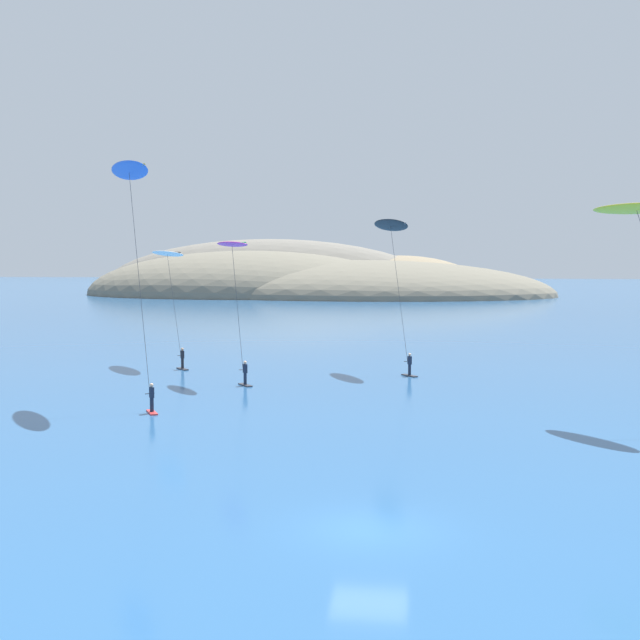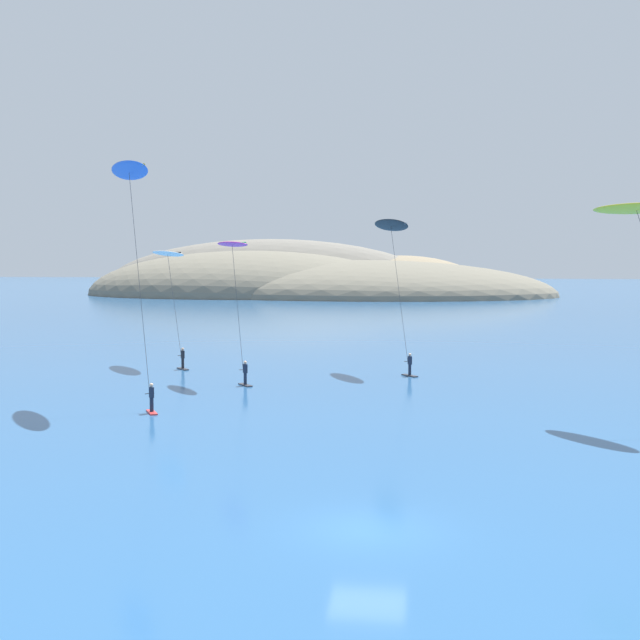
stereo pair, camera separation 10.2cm
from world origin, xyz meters
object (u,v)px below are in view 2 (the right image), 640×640
at_px(kitesurfer_white, 169,260).
at_px(kitesurfer_magenta, 234,258).
at_px(kitesurfer_black, 392,235).
at_px(kitesurfer_blue, 130,185).

bearing_deg(kitesurfer_white, kitesurfer_magenta, -47.99).
height_order(kitesurfer_white, kitesurfer_black, kitesurfer_black).
distance_m(kitesurfer_black, kitesurfer_blue, 21.93).
relative_size(kitesurfer_magenta, kitesurfer_blue, 0.69).
bearing_deg(kitesurfer_black, kitesurfer_magenta, -146.43).
bearing_deg(kitesurfer_black, kitesurfer_white, 176.94).
bearing_deg(kitesurfer_magenta, kitesurfer_white, 132.01).
bearing_deg(kitesurfer_magenta, kitesurfer_blue, -114.93).
relative_size(kitesurfer_white, kitesurfer_blue, 0.65).
height_order(kitesurfer_magenta, kitesurfer_blue, kitesurfer_blue).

